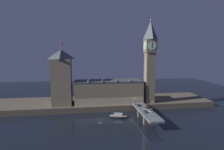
{
  "coord_description": "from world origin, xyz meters",
  "views": [
    {
      "loc": [
        -10.77,
        -138.6,
        52.73
      ],
      "look_at": [
        12.33,
        20.0,
        32.27
      ],
      "focal_mm": 30.0,
      "sensor_mm": 36.0,
      "label": 1
    }
  ],
  "objects_px": {
    "street_lamp_far": "(135,101)",
    "car_northbound_trail": "(145,112)",
    "pedestrian_mid_walk": "(152,109)",
    "car_northbound_lead": "(139,105)",
    "car_southbound_lead": "(150,111)",
    "boat_upstream": "(118,116)",
    "clock_tower": "(150,59)",
    "victoria_tower": "(62,77)",
    "pedestrian_near_rail": "(143,113)",
    "street_lamp_near": "(146,112)",
    "car_southbound_trail": "(147,107)",
    "pedestrian_far_rail": "(135,104)",
    "street_lamp_mid": "(152,105)"
  },
  "relations": [
    {
      "from": "street_lamp_far",
      "to": "car_northbound_trail",
      "type": "bearing_deg",
      "value": -82.2
    },
    {
      "from": "pedestrian_mid_walk",
      "to": "car_northbound_lead",
      "type": "bearing_deg",
      "value": 118.3
    },
    {
      "from": "car_southbound_lead",
      "to": "boat_upstream",
      "type": "height_order",
      "value": "car_southbound_lead"
    },
    {
      "from": "clock_tower",
      "to": "pedestrian_mid_walk",
      "type": "height_order",
      "value": "clock_tower"
    },
    {
      "from": "street_lamp_far",
      "to": "victoria_tower",
      "type": "bearing_deg",
      "value": 161.84
    },
    {
      "from": "pedestrian_near_rail",
      "to": "street_lamp_near",
      "type": "height_order",
      "value": "street_lamp_near"
    },
    {
      "from": "street_lamp_far",
      "to": "car_southbound_trail",
      "type": "bearing_deg",
      "value": -52.17
    },
    {
      "from": "pedestrian_far_rail",
      "to": "car_northbound_trail",
      "type": "bearing_deg",
      "value": -83.61
    },
    {
      "from": "clock_tower",
      "to": "car_southbound_lead",
      "type": "relative_size",
      "value": 17.94
    },
    {
      "from": "car_southbound_trail",
      "to": "pedestrian_near_rail",
      "type": "xyz_separation_m",
      "value": [
        -6.76,
        -12.93,
        0.18
      ]
    },
    {
      "from": "car_northbound_lead",
      "to": "car_northbound_trail",
      "type": "relative_size",
      "value": 0.99
    },
    {
      "from": "car_northbound_lead",
      "to": "boat_upstream",
      "type": "bearing_deg",
      "value": -163.29
    },
    {
      "from": "street_lamp_near",
      "to": "victoria_tower",
      "type": "bearing_deg",
      "value": 141.09
    },
    {
      "from": "clock_tower",
      "to": "car_southbound_lead",
      "type": "xyz_separation_m",
      "value": [
        -10.71,
        -33.95,
        -37.36
      ]
    },
    {
      "from": "car_southbound_lead",
      "to": "street_lamp_far",
      "type": "height_order",
      "value": "street_lamp_far"
    },
    {
      "from": "street_lamp_near",
      "to": "street_lamp_far",
      "type": "bearing_deg",
      "value": 90.0
    },
    {
      "from": "pedestrian_mid_walk",
      "to": "pedestrian_far_rail",
      "type": "relative_size",
      "value": 1.04
    },
    {
      "from": "car_southbound_lead",
      "to": "car_southbound_trail",
      "type": "distance_m",
      "value": 8.8
    },
    {
      "from": "car_northbound_lead",
      "to": "pedestrian_mid_walk",
      "type": "distance_m",
      "value": 14.27
    },
    {
      "from": "car_northbound_lead",
      "to": "street_lamp_mid",
      "type": "xyz_separation_m",
      "value": [
        7.16,
        -12.61,
        3.69
      ]
    },
    {
      "from": "victoria_tower",
      "to": "street_lamp_near",
      "type": "distance_m",
      "value": 81.03
    },
    {
      "from": "car_northbound_trail",
      "to": "pedestrian_mid_walk",
      "type": "distance_m",
      "value": 8.25
    },
    {
      "from": "boat_upstream",
      "to": "street_lamp_mid",
      "type": "bearing_deg",
      "value": -15.74
    },
    {
      "from": "car_northbound_lead",
      "to": "street_lamp_near",
      "type": "relative_size",
      "value": 0.64
    },
    {
      "from": "victoria_tower",
      "to": "pedestrian_near_rail",
      "type": "relative_size",
      "value": 33.84
    },
    {
      "from": "car_northbound_trail",
      "to": "pedestrian_near_rail",
      "type": "distance_m",
      "value": 3.58
    },
    {
      "from": "clock_tower",
      "to": "pedestrian_mid_walk",
      "type": "relative_size",
      "value": 41.95
    },
    {
      "from": "pedestrian_mid_walk",
      "to": "street_lamp_mid",
      "type": "xyz_separation_m",
      "value": [
        0.4,
        -0.05,
        3.37
      ]
    },
    {
      "from": "car_southbound_lead",
      "to": "pedestrian_mid_walk",
      "type": "relative_size",
      "value": 2.34
    },
    {
      "from": "victoria_tower",
      "to": "boat_upstream",
      "type": "distance_m",
      "value": 60.64
    },
    {
      "from": "pedestrian_near_rail",
      "to": "pedestrian_far_rail",
      "type": "bearing_deg",
      "value": 90.0
    },
    {
      "from": "pedestrian_mid_walk",
      "to": "street_lamp_mid",
      "type": "bearing_deg",
      "value": -7.57
    },
    {
      "from": "clock_tower",
      "to": "boat_upstream",
      "type": "xyz_separation_m",
      "value": [
        -33.42,
        -23.5,
        -44.04
      ]
    },
    {
      "from": "car_northbound_lead",
      "to": "pedestrian_near_rail",
      "type": "relative_size",
      "value": 2.57
    },
    {
      "from": "clock_tower",
      "to": "pedestrian_mid_walk",
      "type": "bearing_deg",
      "value": -105.45
    },
    {
      "from": "car_northbound_lead",
      "to": "street_lamp_far",
      "type": "distance_m",
      "value": 4.82
    },
    {
      "from": "car_northbound_trail",
      "to": "street_lamp_near",
      "type": "xyz_separation_m",
      "value": [
        -2.65,
        -10.06,
        3.43
      ]
    },
    {
      "from": "car_northbound_lead",
      "to": "pedestrian_mid_walk",
      "type": "height_order",
      "value": "pedestrian_mid_walk"
    },
    {
      "from": "car_northbound_lead",
      "to": "car_southbound_trail",
      "type": "xyz_separation_m",
      "value": [
        4.51,
        -7.11,
        0.04
      ]
    },
    {
      "from": "pedestrian_far_rail",
      "to": "street_lamp_far",
      "type": "height_order",
      "value": "street_lamp_far"
    },
    {
      "from": "victoria_tower",
      "to": "street_lamp_near",
      "type": "relative_size",
      "value": 8.45
    },
    {
      "from": "clock_tower",
      "to": "street_lamp_mid",
      "type": "height_order",
      "value": "clock_tower"
    },
    {
      "from": "clock_tower",
      "to": "street_lamp_far",
      "type": "xyz_separation_m",
      "value": [
        -17.87,
        -15.93,
        -33.95
      ]
    },
    {
      "from": "car_southbound_lead",
      "to": "street_lamp_near",
      "type": "bearing_deg",
      "value": -122.1
    },
    {
      "from": "clock_tower",
      "to": "car_northbound_lead",
      "type": "distance_m",
      "value": 44.2
    },
    {
      "from": "street_lamp_near",
      "to": "street_lamp_mid",
      "type": "distance_m",
      "value": 17.69
    },
    {
      "from": "car_southbound_trail",
      "to": "car_northbound_lead",
      "type": "bearing_deg",
      "value": 122.36
    },
    {
      "from": "pedestrian_near_rail",
      "to": "clock_tower",
      "type": "bearing_deg",
      "value": 65.36
    },
    {
      "from": "pedestrian_near_rail",
      "to": "street_lamp_near",
      "type": "bearing_deg",
      "value": -93.14
    },
    {
      "from": "pedestrian_far_rail",
      "to": "street_lamp_far",
      "type": "distance_m",
      "value": 3.25
    }
  ]
}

